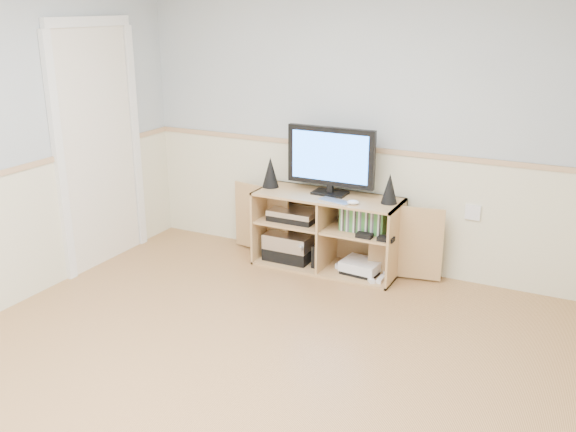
% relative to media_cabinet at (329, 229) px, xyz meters
% --- Properties ---
extents(room, '(4.04, 4.54, 2.54)m').
position_rel_media_cabinet_xyz_m(room, '(0.09, -1.92, 0.88)').
color(room, tan).
rests_on(room, ground).
extents(media_cabinet, '(1.94, 0.47, 0.65)m').
position_rel_media_cabinet_xyz_m(media_cabinet, '(0.00, 0.00, 0.00)').
color(media_cabinet, tan).
rests_on(media_cabinet, floor).
extents(monitor, '(0.76, 0.18, 0.57)m').
position_rel_media_cabinet_xyz_m(monitor, '(-0.00, -0.01, 0.63)').
color(monitor, black).
rests_on(monitor, media_cabinet).
extents(speaker_left, '(0.15, 0.15, 0.27)m').
position_rel_media_cabinet_xyz_m(speaker_left, '(-0.55, -0.04, 0.45)').
color(speaker_left, black).
rests_on(speaker_left, media_cabinet).
extents(speaker_right, '(0.13, 0.13, 0.24)m').
position_rel_media_cabinet_xyz_m(speaker_right, '(0.53, -0.04, 0.44)').
color(speaker_right, black).
rests_on(speaker_right, media_cabinet).
extents(keyboard, '(0.29, 0.17, 0.01)m').
position_rel_media_cabinet_xyz_m(keyboard, '(0.13, -0.20, 0.32)').
color(keyboard, silver).
rests_on(keyboard, media_cabinet).
extents(mouse, '(0.11, 0.09, 0.04)m').
position_rel_media_cabinet_xyz_m(mouse, '(0.28, -0.20, 0.34)').
color(mouse, white).
rests_on(mouse, media_cabinet).
extents(av_components, '(0.50, 0.30, 0.47)m').
position_rel_media_cabinet_xyz_m(av_components, '(-0.33, -0.06, -0.11)').
color(av_components, black).
rests_on(av_components, media_cabinet).
extents(game_consoles, '(0.45, 0.30, 0.11)m').
position_rel_media_cabinet_xyz_m(game_consoles, '(0.32, -0.07, -0.26)').
color(game_consoles, white).
rests_on(game_consoles, media_cabinet).
extents(game_cases, '(0.38, 0.14, 0.19)m').
position_rel_media_cabinet_xyz_m(game_cases, '(0.33, -0.08, 0.15)').
color(game_cases, '#3F8C3F').
rests_on(game_cases, media_cabinet).
extents(wall_outlet, '(0.12, 0.03, 0.12)m').
position_rel_media_cabinet_xyz_m(wall_outlet, '(1.15, 0.19, 0.27)').
color(wall_outlet, white).
rests_on(wall_outlet, wall_back).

